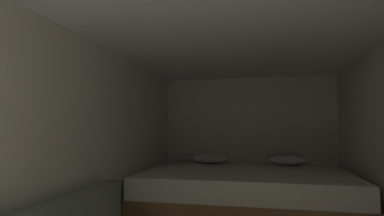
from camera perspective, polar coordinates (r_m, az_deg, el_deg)
wall_back at (r=4.77m, az=10.31°, el=-6.91°), size 2.61×0.05×2.06m
wall_left at (r=2.68m, az=-21.18°, el=-9.05°), size 0.05×5.03×2.06m
ceiling_slab at (r=2.37m, az=7.28°, el=15.91°), size 2.61×5.03×0.05m
bed at (r=3.94m, az=9.83°, el=-16.85°), size 2.39×1.73×0.94m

